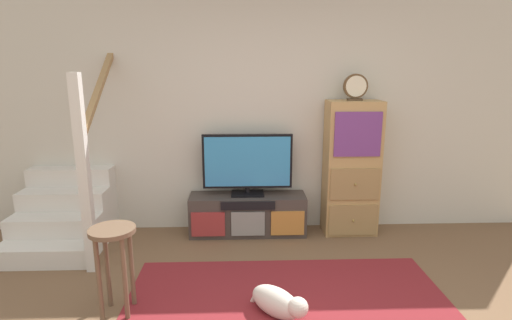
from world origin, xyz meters
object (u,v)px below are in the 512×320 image
Objects in this scene: television at (247,163)px; dog at (279,303)px; side_cabinet at (351,169)px; desk_clock at (355,87)px; bar_stool_near at (114,250)px; media_console at (248,214)px.

dog is (0.21, -1.59, -0.70)m from television.
side_cabinet is 1.94m from dog.
dog is (-0.94, -1.56, -1.52)m from desk_clock.
bar_stool_near is 1.53× the size of dog.
desk_clock is at bearing 34.14° from bar_stool_near.
dog is at bearing -82.57° from television.
bar_stool_near is at bearing -145.86° from desk_clock.
desk_clock is 0.62× the size of dog.
dog is at bearing -4.52° from bar_stool_near.
desk_clock is (-0.01, -0.02, 0.89)m from side_cabinet.
desk_clock is (1.14, -0.03, 0.82)m from television.
media_console is 2.84× the size of dog.
side_cabinet is at bearing 61.02° from desk_clock.
desk_clock is at bearing -0.24° from media_console.
side_cabinet is at bearing 59.07° from dog.
television is 3.51× the size of desk_clock.
media_console is 1.31× the size of television.
desk_clock is at bearing -1.44° from television.
desk_clock reaches higher than television.
desk_clock is 2.37m from dog.
bar_stool_near is at bearing -124.24° from television.
desk_clock is at bearing -118.98° from side_cabinet.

